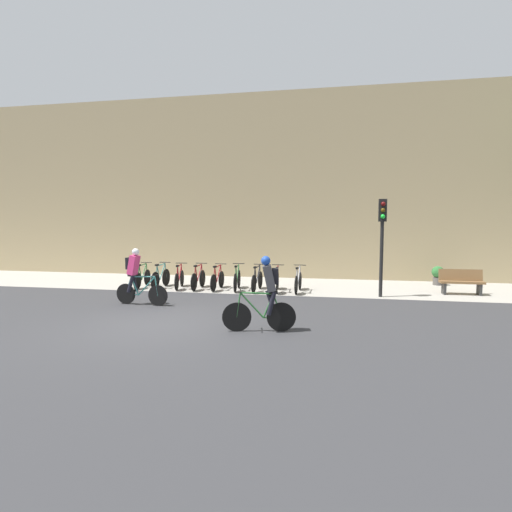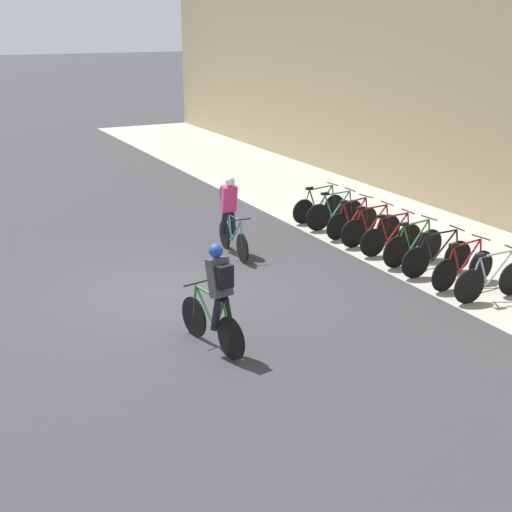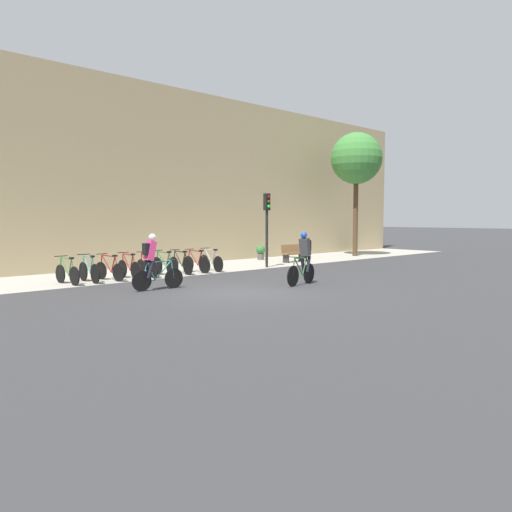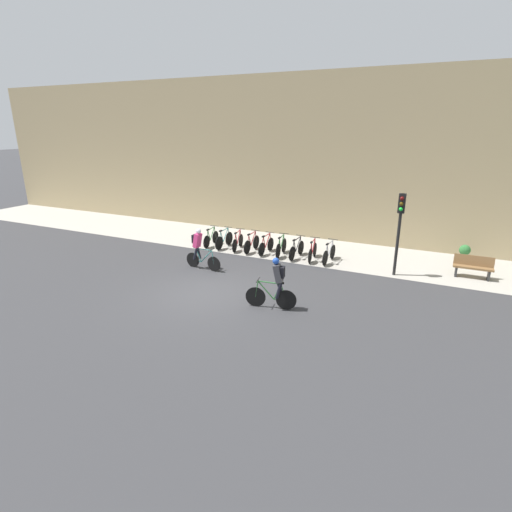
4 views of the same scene
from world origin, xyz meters
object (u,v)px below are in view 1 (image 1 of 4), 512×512
at_px(parked_bike_1, 161,277).
at_px(parked_bike_0, 143,277).
at_px(parked_bike_7, 277,281).
at_px(bench, 461,282).
at_px(parked_bike_5, 237,279).
at_px(potted_plant, 438,275).
at_px(parked_bike_2, 179,278).
at_px(parked_bike_8, 298,281).
at_px(traffic_light_pole, 382,229).
at_px(parked_bike_4, 218,279).
at_px(cyclist_pink, 136,275).
at_px(cyclist_grey, 266,292).
at_px(parked_bike_3, 198,279).
at_px(parked_bike_6, 257,280).

bearing_deg(parked_bike_1, parked_bike_0, -179.95).
xyz_separation_m(parked_bike_7, bench, (6.51, 0.56, 0.07)).
bearing_deg(parked_bike_5, potted_plant, 18.97).
distance_m(parked_bike_1, parked_bike_2, 0.77).
relative_size(parked_bike_1, bench, 1.14).
bearing_deg(parked_bike_0, parked_bike_8, -0.00).
xyz_separation_m(parked_bike_1, parked_bike_5, (3.08, 0.00, 0.01)).
distance_m(parked_bike_8, traffic_light_pole, 3.48).
xyz_separation_m(parked_bike_4, parked_bike_7, (2.31, -0.00, 0.00)).
xyz_separation_m(parked_bike_2, traffic_light_pole, (7.48, -0.46, 1.94)).
bearing_deg(bench, potted_plant, 96.97).
relative_size(parked_bike_1, potted_plant, 2.13).
relative_size(cyclist_pink, parked_bike_2, 1.07).
height_order(parked_bike_7, parked_bike_8, parked_bike_8).
bearing_deg(parked_bike_8, cyclist_pink, -146.46).
distance_m(parked_bike_5, parked_bike_7, 1.54).
bearing_deg(potted_plant, parked_bike_0, -167.04).
bearing_deg(cyclist_grey, parked_bike_8, 86.66).
bearing_deg(parked_bike_3, traffic_light_pole, -3.92).
bearing_deg(parked_bike_1, potted_plant, 13.84).
relative_size(traffic_light_pole, bench, 2.29).
height_order(parked_bike_0, parked_bike_6, parked_bike_6).
height_order(parked_bike_5, parked_bike_7, parked_bike_5).
height_order(bench, potted_plant, bench).
bearing_deg(potted_plant, parked_bike_2, -165.14).
distance_m(parked_bike_2, parked_bike_5, 2.31).
bearing_deg(parked_bike_0, parked_bike_3, 0.01).
bearing_deg(parked_bike_6, cyclist_pink, -135.69).
distance_m(parked_bike_3, parked_bike_8, 3.85).
distance_m(cyclist_pink, parked_bike_5, 4.07).
xyz_separation_m(parked_bike_5, parked_bike_6, (0.77, -0.00, -0.01)).
bearing_deg(parked_bike_6, potted_plant, 20.89).
distance_m(parked_bike_7, parked_bike_8, 0.77).
distance_m(cyclist_pink, parked_bike_2, 3.23).
xyz_separation_m(parked_bike_3, parked_bike_6, (2.31, -0.00, 0.00)).
bearing_deg(parked_bike_7, potted_plant, 23.20).
bearing_deg(potted_plant, cyclist_grey, -125.46).
xyz_separation_m(parked_bike_7, potted_plant, (6.25, 2.68, 0.04)).
bearing_deg(parked_bike_8, parked_bike_5, 179.97).
distance_m(parked_bike_5, parked_bike_6, 0.77).
bearing_deg(parked_bike_3, potted_plant, 16.02).
height_order(cyclist_grey, bench, cyclist_grey).
relative_size(parked_bike_3, parked_bike_4, 1.02).
height_order(parked_bike_6, bench, parked_bike_6).
height_order(cyclist_pink, parked_bike_7, cyclist_pink).
xyz_separation_m(parked_bike_0, parked_bike_1, (0.77, 0.00, 0.01)).
relative_size(parked_bike_6, bench, 1.18).
xyz_separation_m(parked_bike_2, parked_bike_5, (2.31, 0.00, 0.02)).
relative_size(cyclist_grey, parked_bike_0, 1.10).
bearing_deg(traffic_light_pole, parked_bike_1, 176.81).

